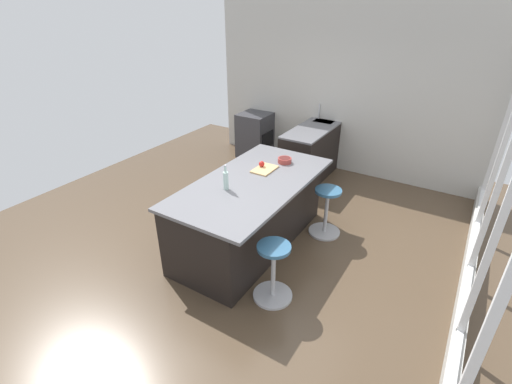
# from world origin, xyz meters

# --- Properties ---
(ground_plane) EXTENTS (7.61, 7.61, 0.00)m
(ground_plane) POSITION_xyz_m (0.00, 0.00, 0.00)
(ground_plane) COLOR brown
(window_panel_rear) EXTENTS (5.85, 0.12, 2.96)m
(window_panel_rear) POSITION_xyz_m (0.00, 2.52, 1.15)
(window_panel_rear) COLOR beige
(window_panel_rear) RESTS_ON ground_plane
(interior_partition_left) EXTENTS (0.12, 5.04, 2.96)m
(interior_partition_left) POSITION_xyz_m (-2.93, 0.00, 1.48)
(interior_partition_left) COLOR beige
(interior_partition_left) RESTS_ON ground_plane
(sink_cabinet) EXTENTS (2.11, 0.60, 1.21)m
(sink_cabinet) POSITION_xyz_m (-2.58, -0.24, 0.47)
(sink_cabinet) COLOR black
(sink_cabinet) RESTS_ON ground_plane
(oven_range) EXTENTS (0.60, 0.61, 0.90)m
(oven_range) POSITION_xyz_m (-2.58, -1.65, 0.45)
(oven_range) COLOR #38383D
(oven_range) RESTS_ON ground_plane
(kitchen_island) EXTENTS (2.34, 1.20, 0.93)m
(kitchen_island) POSITION_xyz_m (0.08, -0.06, 0.47)
(kitchen_island) COLOR black
(kitchen_island) RESTS_ON ground_plane
(stool_by_window) EXTENTS (0.44, 0.44, 0.69)m
(stool_by_window) POSITION_xyz_m (-0.66, 0.72, 0.32)
(stool_by_window) COLOR #B7B7BC
(stool_by_window) RESTS_ON ground_plane
(stool_middle) EXTENTS (0.44, 0.44, 0.69)m
(stool_middle) POSITION_xyz_m (0.82, 0.72, 0.32)
(stool_middle) COLOR #B7B7BC
(stool_middle) RESTS_ON ground_plane
(cutting_board) EXTENTS (0.36, 0.24, 0.02)m
(cutting_board) POSITION_xyz_m (-0.28, -0.06, 0.94)
(cutting_board) COLOR tan
(cutting_board) RESTS_ON kitchen_island
(apple_red) EXTENTS (0.08, 0.08, 0.08)m
(apple_red) POSITION_xyz_m (-0.32, -0.13, 0.99)
(apple_red) COLOR red
(apple_red) RESTS_ON cutting_board
(water_bottle) EXTENTS (0.06, 0.06, 0.31)m
(water_bottle) POSITION_xyz_m (0.43, -0.17, 1.06)
(water_bottle) COLOR silver
(water_bottle) RESTS_ON kitchen_island
(fruit_bowl) EXTENTS (0.19, 0.19, 0.07)m
(fruit_bowl) POSITION_xyz_m (-0.63, 0.05, 0.97)
(fruit_bowl) COLOR #993833
(fruit_bowl) RESTS_ON kitchen_island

